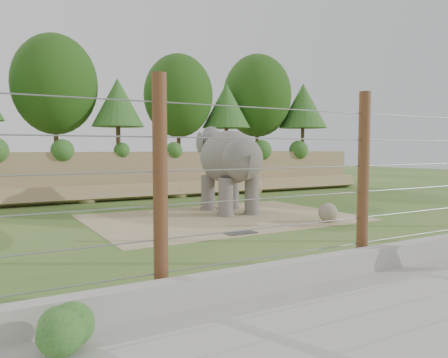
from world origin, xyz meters
TOP-DOWN VIEW (x-y plane):
  - ground at (0.00, 0.00)m, footprint 90.00×90.00m
  - back_embankment at (0.59, 12.68)m, footprint 30.00×5.52m
  - dirt_patch at (0.50, 3.00)m, footprint 10.00×7.00m
  - drain_grate at (-0.57, 0.00)m, footprint 1.00×0.60m
  - elephant at (1.48, 4.14)m, footprint 2.37×4.64m
  - stone_ball at (3.34, 0.19)m, footprint 0.70×0.70m
  - retaining_wall at (0.00, -5.00)m, footprint 26.00×0.35m
  - barrier_fence at (0.00, -4.50)m, footprint 20.26×0.26m
  - walkway_shrub at (-6.87, -5.80)m, footprint 0.67×0.67m

SIDE VIEW (x-z plane):
  - ground at x=0.00m, z-range 0.00..0.00m
  - dirt_patch at x=0.50m, z-range 0.00..0.02m
  - drain_grate at x=-0.57m, z-range 0.02..0.05m
  - retaining_wall at x=0.00m, z-range 0.00..0.50m
  - walkway_shrub at x=-6.87m, z-range 0.01..0.68m
  - stone_ball at x=3.34m, z-range 0.02..0.72m
  - elephant at x=1.48m, z-range 0.00..3.61m
  - barrier_fence at x=0.00m, z-range 0.00..4.00m
  - back_embankment at x=0.59m, z-range -0.42..8.35m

